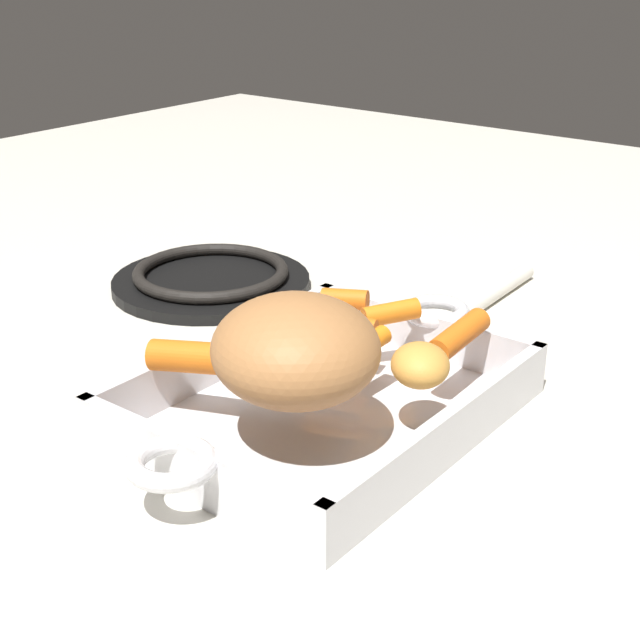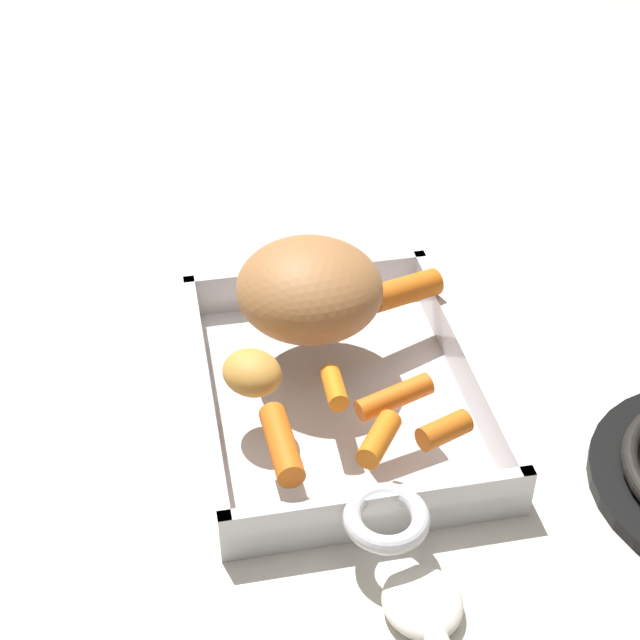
{
  "view_description": "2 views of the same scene",
  "coord_description": "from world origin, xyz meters",
  "px_view_note": "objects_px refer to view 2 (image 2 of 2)",
  "views": [
    {
      "loc": [
        0.49,
        0.38,
        0.34
      ],
      "look_at": [
        -0.01,
        -0.01,
        0.07
      ],
      "focal_mm": 51.42,
      "sensor_mm": 36.0,
      "label": 1
    },
    {
      "loc": [
        -0.57,
        0.13,
        0.54
      ],
      "look_at": [
        0.03,
        0.01,
        0.07
      ],
      "focal_mm": 54.0,
      "sensor_mm": 36.0,
      "label": 2
    }
  ],
  "objects_px": {
    "baby_carrot_northeast": "(334,388)",
    "baby_carrot_center_left": "(405,290)",
    "pork_roast": "(309,289)",
    "baby_carrot_southeast": "(444,430)",
    "baby_carrot_northwest": "(379,439)",
    "roasting_dish": "(338,390)",
    "baby_carrot_long": "(394,397)",
    "potato_corner": "(252,373)",
    "baby_carrot_short": "(282,444)"
  },
  "relations": [
    {
      "from": "baby_carrot_northeast",
      "to": "baby_carrot_center_left",
      "type": "xyz_separation_m",
      "value": [
        0.11,
        -0.08,
        0.0
      ]
    },
    {
      "from": "pork_roast",
      "to": "baby_carrot_southeast",
      "type": "height_order",
      "value": "pork_roast"
    },
    {
      "from": "baby_carrot_northwest",
      "to": "baby_carrot_southeast",
      "type": "bearing_deg",
      "value": -90.51
    },
    {
      "from": "roasting_dish",
      "to": "baby_carrot_long",
      "type": "relative_size",
      "value": 6.27
    },
    {
      "from": "roasting_dish",
      "to": "baby_carrot_long",
      "type": "height_order",
      "value": "baby_carrot_long"
    },
    {
      "from": "baby_carrot_long",
      "to": "potato_corner",
      "type": "height_order",
      "value": "potato_corner"
    },
    {
      "from": "baby_carrot_long",
      "to": "baby_carrot_short",
      "type": "height_order",
      "value": "baby_carrot_short"
    },
    {
      "from": "baby_carrot_long",
      "to": "baby_carrot_short",
      "type": "relative_size",
      "value": 0.86
    },
    {
      "from": "baby_carrot_northwest",
      "to": "roasting_dish",
      "type": "bearing_deg",
      "value": 5.0
    },
    {
      "from": "roasting_dish",
      "to": "potato_corner",
      "type": "relative_size",
      "value": 7.72
    },
    {
      "from": "pork_roast",
      "to": "baby_carrot_short",
      "type": "relative_size",
      "value": 1.73
    },
    {
      "from": "pork_roast",
      "to": "potato_corner",
      "type": "height_order",
      "value": "pork_roast"
    },
    {
      "from": "baby_carrot_short",
      "to": "baby_carrot_center_left",
      "type": "distance_m",
      "value": 0.21
    },
    {
      "from": "baby_carrot_short",
      "to": "roasting_dish",
      "type": "bearing_deg",
      "value": -33.11
    },
    {
      "from": "pork_roast",
      "to": "baby_carrot_northeast",
      "type": "bearing_deg",
      "value": -178.52
    },
    {
      "from": "baby_carrot_northeast",
      "to": "potato_corner",
      "type": "relative_size",
      "value": 0.84
    },
    {
      "from": "roasting_dish",
      "to": "baby_carrot_center_left",
      "type": "relative_size",
      "value": 5.85
    },
    {
      "from": "baby_carrot_northeast",
      "to": "roasting_dish",
      "type": "bearing_deg",
      "value": -15.98
    },
    {
      "from": "baby_carrot_northwest",
      "to": "potato_corner",
      "type": "xyz_separation_m",
      "value": [
        0.08,
        0.08,
        0.01
      ]
    },
    {
      "from": "roasting_dish",
      "to": "baby_carrot_center_left",
      "type": "xyz_separation_m",
      "value": [
        0.07,
        -0.07,
        0.04
      ]
    },
    {
      "from": "baby_carrot_short",
      "to": "potato_corner",
      "type": "height_order",
      "value": "potato_corner"
    },
    {
      "from": "baby_carrot_center_left",
      "to": "baby_carrot_northwest",
      "type": "relative_size",
      "value": 1.35
    },
    {
      "from": "baby_carrot_southeast",
      "to": "baby_carrot_center_left",
      "type": "xyz_separation_m",
      "value": [
        0.17,
        -0.02,
        0.0
      ]
    },
    {
      "from": "baby_carrot_short",
      "to": "baby_carrot_northwest",
      "type": "relative_size",
      "value": 1.46
    },
    {
      "from": "baby_carrot_northeast",
      "to": "baby_carrot_southeast",
      "type": "distance_m",
      "value": 0.09
    },
    {
      "from": "baby_carrot_southeast",
      "to": "pork_roast",
      "type": "bearing_deg",
      "value": 24.82
    },
    {
      "from": "roasting_dish",
      "to": "pork_roast",
      "type": "xyz_separation_m",
      "value": [
        0.05,
        0.01,
        0.07
      ]
    },
    {
      "from": "pork_roast",
      "to": "baby_carrot_northeast",
      "type": "height_order",
      "value": "pork_roast"
    },
    {
      "from": "pork_roast",
      "to": "baby_carrot_northwest",
      "type": "distance_m",
      "value": 0.16
    },
    {
      "from": "baby_carrot_long",
      "to": "baby_carrot_northwest",
      "type": "distance_m",
      "value": 0.05
    },
    {
      "from": "roasting_dish",
      "to": "baby_carrot_northeast",
      "type": "xyz_separation_m",
      "value": [
        -0.04,
        0.01,
        0.04
      ]
    },
    {
      "from": "potato_corner",
      "to": "baby_carrot_center_left",
      "type": "bearing_deg",
      "value": -59.08
    },
    {
      "from": "baby_carrot_center_left",
      "to": "baby_carrot_short",
      "type": "bearing_deg",
      "value": 140.26
    },
    {
      "from": "pork_roast",
      "to": "baby_carrot_center_left",
      "type": "distance_m",
      "value": 0.09
    },
    {
      "from": "baby_carrot_northeast",
      "to": "baby_carrot_northwest",
      "type": "relative_size",
      "value": 0.86
    },
    {
      "from": "baby_carrot_short",
      "to": "baby_carrot_northwest",
      "type": "height_order",
      "value": "baby_carrot_short"
    },
    {
      "from": "roasting_dish",
      "to": "baby_carrot_northwest",
      "type": "height_order",
      "value": "baby_carrot_northwest"
    },
    {
      "from": "baby_carrot_short",
      "to": "baby_carrot_northeast",
      "type": "distance_m",
      "value": 0.07
    },
    {
      "from": "baby_carrot_short",
      "to": "baby_carrot_center_left",
      "type": "xyz_separation_m",
      "value": [
        0.16,
        -0.13,
        0.0
      ]
    },
    {
      "from": "potato_corner",
      "to": "roasting_dish",
      "type": "bearing_deg",
      "value": -75.46
    },
    {
      "from": "baby_carrot_center_left",
      "to": "potato_corner",
      "type": "height_order",
      "value": "potato_corner"
    },
    {
      "from": "roasting_dish",
      "to": "baby_carrot_long",
      "type": "xyz_separation_m",
      "value": [
        -0.06,
        -0.03,
        0.04
      ]
    },
    {
      "from": "pork_roast",
      "to": "baby_carrot_center_left",
      "type": "bearing_deg",
      "value": -79.34
    },
    {
      "from": "baby_carrot_northeast",
      "to": "baby_carrot_center_left",
      "type": "relative_size",
      "value": 0.64
    },
    {
      "from": "baby_carrot_northeast",
      "to": "baby_carrot_long",
      "type": "bearing_deg",
      "value": -115.75
    },
    {
      "from": "baby_carrot_northeast",
      "to": "baby_carrot_southeast",
      "type": "relative_size",
      "value": 1.02
    },
    {
      "from": "baby_carrot_long",
      "to": "baby_carrot_southeast",
      "type": "bearing_deg",
      "value": -147.76
    },
    {
      "from": "baby_carrot_long",
      "to": "baby_carrot_southeast",
      "type": "xyz_separation_m",
      "value": [
        -0.04,
        -0.03,
        0.0
      ]
    },
    {
      "from": "baby_carrot_long",
      "to": "roasting_dish",
      "type": "bearing_deg",
      "value": 27.53
    },
    {
      "from": "baby_carrot_short",
      "to": "pork_roast",
      "type": "bearing_deg",
      "value": -18.04
    }
  ]
}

